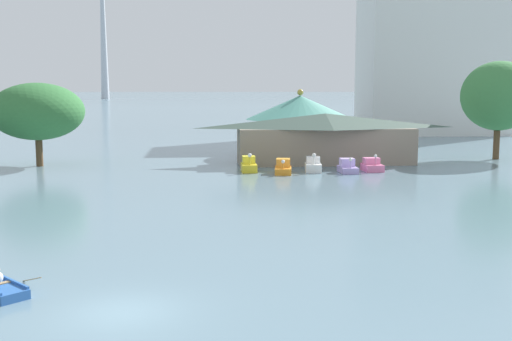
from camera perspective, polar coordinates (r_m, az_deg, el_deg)
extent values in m
plane|color=slate|center=(22.97, -12.07, -12.56)|extent=(2000.00, 2000.00, 0.00)
cube|color=#2D60AD|center=(26.61, -21.69, -9.17)|extent=(2.27, 2.52, 0.10)
cylinder|color=tan|center=(26.97, -19.84, -9.34)|extent=(1.18, 1.31, 0.58)
cube|color=yellow|center=(58.34, -0.65, 0.25)|extent=(1.38, 2.53, 0.74)
cube|color=yellow|center=(58.56, -0.68, 1.00)|extent=(1.17, 1.14, 0.70)
cylinder|color=yellow|center=(57.25, -0.57, 0.86)|extent=(0.14, 0.14, 0.73)
sphere|color=white|center=(57.18, -0.57, 1.40)|extent=(0.37, 0.37, 0.37)
cube|color=orange|center=(57.15, 2.49, 0.01)|extent=(1.89, 3.17, 0.58)
cube|color=gold|center=(57.44, 2.50, 0.72)|extent=(1.44, 1.51, 0.75)
cylinder|color=orange|center=(55.90, 2.48, 0.40)|extent=(0.14, 0.14, 0.50)
sphere|color=white|center=(55.85, 2.49, 0.82)|extent=(0.33, 0.33, 0.33)
cube|color=white|center=(58.62, 5.23, 0.27)|extent=(1.76, 2.58, 0.77)
cube|color=white|center=(58.83, 5.22, 0.98)|extent=(1.37, 1.23, 0.62)
cylinder|color=white|center=(57.57, 5.29, 0.86)|extent=(0.14, 0.14, 0.68)
sphere|color=white|center=(57.51, 5.30, 1.39)|extent=(0.39, 0.39, 0.39)
cube|color=#B299D8|center=(58.36, 8.36, 0.08)|extent=(1.51, 2.67, 0.55)
cube|color=#C8ADF0|center=(58.60, 8.30, 0.75)|extent=(1.28, 1.21, 0.73)
cylinder|color=#B299D8|center=(57.25, 8.61, 0.53)|extent=(0.14, 0.14, 0.63)
sphere|color=white|center=(57.20, 8.62, 1.00)|extent=(0.31, 0.31, 0.31)
cube|color=pink|center=(59.82, 10.54, 0.26)|extent=(1.77, 2.39, 0.65)
cube|color=pink|center=(60.02, 10.47, 0.88)|extent=(1.47, 1.10, 0.58)
cylinder|color=pink|center=(58.85, 10.83, 0.82)|extent=(0.14, 0.14, 0.74)
sphere|color=white|center=(58.79, 10.84, 1.31)|extent=(0.28, 0.28, 0.28)
cube|color=gray|center=(64.97, 6.31, 2.27)|extent=(17.90, 5.29, 3.68)
pyramid|color=#42564C|center=(64.79, 6.34, 4.54)|extent=(19.33, 6.09, 1.47)
cylinder|color=#993328|center=(71.50, 4.02, 3.00)|extent=(8.99, 8.99, 4.21)
cone|color=teal|center=(71.30, 4.04, 5.76)|extent=(12.35, 12.35, 2.69)
sphere|color=#B7993D|center=(71.27, 4.05, 7.13)|extent=(0.70, 0.70, 0.70)
cylinder|color=brown|center=(65.95, -19.14, 1.51)|extent=(0.68, 0.68, 2.62)
ellipsoid|color=#337038|center=(65.67, -19.30, 5.10)|extent=(9.15, 9.15, 5.66)
cylinder|color=brown|center=(73.26, 21.06, 2.20)|extent=(0.68, 0.68, 3.15)
ellipsoid|color=#3D7F42|center=(73.00, 21.26, 6.36)|extent=(8.04, 8.04, 7.49)
cube|color=silver|center=(109.46, 15.81, 10.47)|extent=(23.15, 12.04, 27.64)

